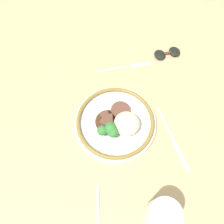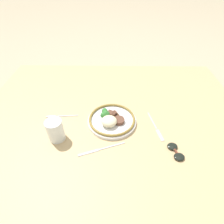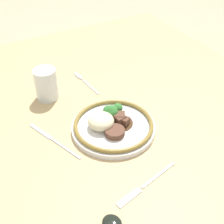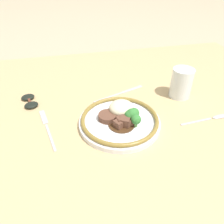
# 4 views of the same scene
# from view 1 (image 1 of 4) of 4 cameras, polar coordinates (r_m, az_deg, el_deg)

# --- Properties ---
(ground_plane) EXTENTS (8.00, 8.00, 0.00)m
(ground_plane) POSITION_cam_1_polar(r_m,az_deg,el_deg) (0.71, -0.26, -4.65)
(ground_plane) COLOR tan
(dining_table) EXTENTS (1.44, 1.21, 0.05)m
(dining_table) POSITION_cam_1_polar(r_m,az_deg,el_deg) (0.69, -0.27, -3.91)
(dining_table) COLOR tan
(dining_table) RESTS_ON ground
(plate) EXTENTS (0.25, 0.25, 0.06)m
(plate) POSITION_cam_1_polar(r_m,az_deg,el_deg) (0.65, 1.05, -2.54)
(plate) COLOR white
(plate) RESTS_ON dining_table
(juice_glass) EXTENTS (0.07, 0.07, 0.11)m
(juice_glass) POSITION_cam_1_polar(r_m,az_deg,el_deg) (0.58, 12.64, -24.80)
(juice_glass) COLOR yellow
(juice_glass) RESTS_ON dining_table
(fork) EXTENTS (0.05, 0.19, 0.00)m
(fork) POSITION_cam_1_polar(r_m,az_deg,el_deg) (0.78, 4.49, 11.74)
(fork) COLOR #B7B7BC
(fork) RESTS_ON dining_table
(knife) EXTENTS (0.20, 0.08, 0.00)m
(knife) POSITION_cam_1_polar(r_m,az_deg,el_deg) (0.67, 15.78, -7.12)
(knife) COLOR #B7B7BC
(knife) RESTS_ON dining_table
(sunglasses) EXTENTS (0.07, 0.10, 0.01)m
(sunglasses) POSITION_cam_1_polar(r_m,az_deg,el_deg) (0.83, 14.23, 14.66)
(sunglasses) COLOR black
(sunglasses) RESTS_ON dining_table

